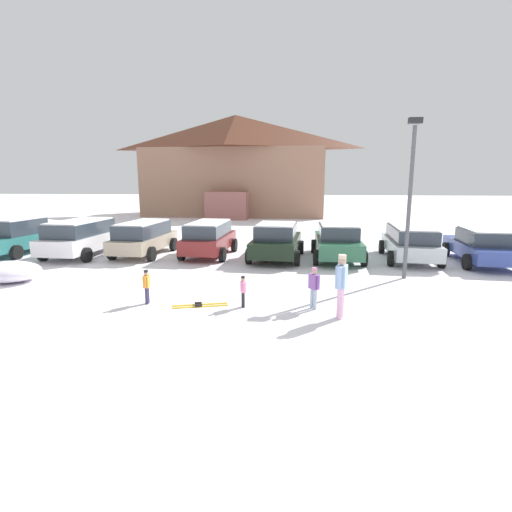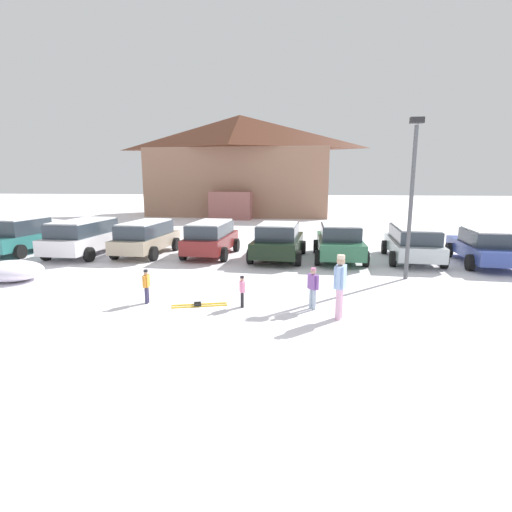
% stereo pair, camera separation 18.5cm
% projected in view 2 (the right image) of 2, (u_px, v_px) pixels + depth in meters
% --- Properties ---
extents(ground, '(160.00, 160.00, 0.00)m').
position_uv_depth(ground, '(196.00, 393.00, 6.71)').
color(ground, white).
extents(ski_lodge, '(17.59, 9.99, 9.42)m').
position_uv_depth(ski_lodge, '(240.00, 165.00, 38.57)').
color(ski_lodge, '#946B55').
rests_on(ski_lodge, ground).
extents(parked_teal_hatchback, '(2.46, 4.77, 1.70)m').
position_uv_depth(parked_teal_hatchback, '(24.00, 235.00, 19.23)').
color(parked_teal_hatchback, '#2D7875').
rests_on(parked_teal_hatchback, ground).
extents(parked_white_suv, '(2.41, 4.61, 1.65)m').
position_uv_depth(parked_white_suv, '(84.00, 236.00, 18.55)').
color(parked_white_suv, white).
rests_on(parked_white_suv, ground).
extents(parked_beige_suv, '(2.29, 4.34, 1.57)m').
position_uv_depth(parked_beige_suv, '(146.00, 237.00, 18.65)').
color(parked_beige_suv, tan).
rests_on(parked_beige_suv, ground).
extents(parked_maroon_van, '(2.24, 4.13, 1.59)m').
position_uv_depth(parked_maroon_van, '(211.00, 237.00, 18.42)').
color(parked_maroon_van, maroon).
rests_on(parked_maroon_van, ground).
extents(parked_black_sedan, '(2.50, 4.45, 1.61)m').
position_uv_depth(parked_black_sedan, '(278.00, 241.00, 17.70)').
color(parked_black_sedan, black).
rests_on(parked_black_sedan, ground).
extents(parked_green_coupe, '(2.22, 4.61, 1.60)m').
position_uv_depth(parked_green_coupe, '(339.00, 241.00, 17.59)').
color(parked_green_coupe, '#2B6344').
rests_on(parked_green_coupe, ground).
extents(parked_silver_wagon, '(2.46, 4.76, 1.52)m').
position_uv_depth(parked_silver_wagon, '(413.00, 242.00, 17.33)').
color(parked_silver_wagon, silver).
rests_on(parked_silver_wagon, ground).
extents(parked_blue_hatchback, '(2.51, 4.77, 1.49)m').
position_uv_depth(parked_blue_hatchback, '(486.00, 246.00, 16.58)').
color(parked_blue_hatchback, '#334593').
rests_on(parked_blue_hatchback, ground).
extents(skier_child_in_orange_jacket, '(0.16, 0.37, 0.99)m').
position_uv_depth(skier_child_in_orange_jacket, '(146.00, 284.00, 11.43)').
color(skier_child_in_orange_jacket, '#353153').
rests_on(skier_child_in_orange_jacket, ground).
extents(skier_child_in_pink_snowsuit, '(0.18, 0.32, 0.89)m').
position_uv_depth(skier_child_in_pink_snowsuit, '(242.00, 290.00, 11.09)').
color(skier_child_in_pink_snowsuit, black).
rests_on(skier_child_in_pink_snowsuit, ground).
extents(skier_child_in_purple_jacket, '(0.31, 0.35, 1.16)m').
position_uv_depth(skier_child_in_purple_jacket, '(313.00, 286.00, 10.89)').
color(skier_child_in_purple_jacket, '#A3B6C9').
rests_on(skier_child_in_purple_jacket, ground).
extents(skier_adult_in_blue_parka, '(0.35, 0.60, 1.67)m').
position_uv_depth(skier_adult_in_blue_parka, '(340.00, 283.00, 10.09)').
color(skier_adult_in_blue_parka, '#E2A8CA').
rests_on(skier_adult_in_blue_parka, ground).
extents(pair_of_skis, '(1.58, 0.69, 0.08)m').
position_uv_depth(pair_of_skis, '(199.00, 305.00, 11.30)').
color(pair_of_skis, gold).
rests_on(pair_of_skis, ground).
extents(lamp_post, '(0.44, 0.24, 5.55)m').
position_uv_depth(lamp_post, '(412.00, 191.00, 13.73)').
color(lamp_post, '#515459').
rests_on(lamp_post, ground).
extents(plowed_snow_pile, '(2.24, 1.79, 0.69)m').
position_uv_depth(plowed_snow_pile, '(11.00, 271.00, 14.03)').
color(plowed_snow_pile, white).
rests_on(plowed_snow_pile, ground).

